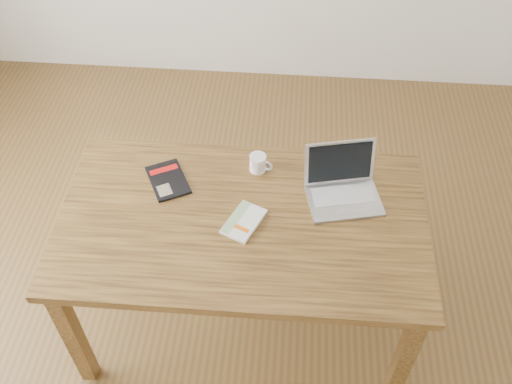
# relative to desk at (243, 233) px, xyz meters

# --- Properties ---
(room) EXTENTS (4.04, 4.04, 2.70)m
(room) POSITION_rel_desk_xyz_m (-0.26, 0.03, 0.69)
(room) COLOR brown
(room) RESTS_ON ground
(desk) EXTENTS (1.50, 0.86, 0.75)m
(desk) POSITION_rel_desk_xyz_m (0.00, 0.00, 0.00)
(desk) COLOR brown
(desk) RESTS_ON ground
(white_guidebook) EXTENTS (0.18, 0.22, 0.02)m
(white_guidebook) POSITION_rel_desk_xyz_m (0.01, -0.02, 0.10)
(white_guidebook) COLOR silver
(white_guidebook) RESTS_ON desk
(black_guidebook) EXTENTS (0.23, 0.26, 0.01)m
(black_guidebook) POSITION_rel_desk_xyz_m (-0.34, 0.19, 0.10)
(black_guidebook) COLOR black
(black_guidebook) RESTS_ON desk
(laptop) EXTENTS (0.35, 0.31, 0.21)m
(laptop) POSITION_rel_desk_xyz_m (0.40, 0.17, 0.13)
(laptop) COLOR silver
(laptop) RESTS_ON desk
(coffee_mug) EXTENTS (0.10, 0.07, 0.08)m
(coffee_mug) POSITION_rel_desk_xyz_m (0.04, 0.29, 0.13)
(coffee_mug) COLOR white
(coffee_mug) RESTS_ON desk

